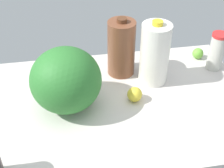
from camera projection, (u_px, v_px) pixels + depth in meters
countertop at (112, 105)px, 132.58cm from camera, size 120.00×76.00×3.00cm
watermelon at (66, 80)px, 122.45cm from camera, size 28.33×28.33×26.22cm
tumbler_cup at (217, 51)px, 146.24cm from camera, size 7.40×7.40×18.65cm
milk_jug at (155, 54)px, 135.76cm from camera, size 12.89×12.89×29.80cm
chocolate_milk_jug at (121, 48)px, 141.26cm from camera, size 12.57×12.57×27.95cm
lime_by_jug at (198, 53)px, 157.20cm from camera, size 5.43×5.43×5.43cm
lemon_far_back at (134, 94)px, 131.26cm from camera, size 6.36×6.36×6.36cm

